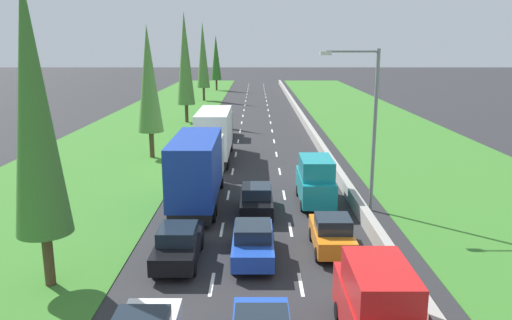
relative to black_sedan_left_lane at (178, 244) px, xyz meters
The scene contains 20 objects.
ground_plane 43.01m from the black_sedan_left_lane, 85.52° to the left, with size 300.00×300.00×0.00m, color #28282B.
grass_verge_left 43.87m from the black_sedan_left_lane, 102.23° to the left, with size 14.00×140.00×0.04m, color #387528.
grass_verge_right 46.39m from the black_sedan_left_lane, 67.55° to the left, with size 14.00×140.00×0.04m, color #387528.
median_barrier 43.82m from the black_sedan_left_lane, 78.07° to the left, with size 0.44×120.00×0.85m, color #9E9B93.
lane_markings 43.01m from the black_sedan_left_lane, 85.52° to the left, with size 3.64×116.00×0.01m.
black_sedan_left_lane is the anchor object (origin of this frame).
red_van_right_lane 9.49m from the black_sedan_left_lane, 42.01° to the right, with size 1.96×4.90×2.82m.
blue_box_truck_left_lane 8.13m from the black_sedan_left_lane, 90.22° to the left, with size 2.46×9.40×4.18m.
orange_hatchback_right_lane 6.89m from the black_sedan_left_lane, ahead, with size 1.74×3.90×1.72m.
white_box_truck_left_lane 19.69m from the black_sedan_left_lane, 89.86° to the left, with size 2.46×9.40×4.18m.
silver_van_left_lane 30.11m from the black_sedan_left_lane, 90.15° to the left, with size 1.96×4.90×2.82m.
teal_van_right_lane 10.69m from the black_sedan_left_lane, 50.11° to the left, with size 1.96×4.90×2.82m.
blue_sedan_centre_lane_second 3.23m from the black_sedan_left_lane, ahead, with size 1.82×4.50×1.64m.
black_sedan_centre_lane 7.25m from the black_sedan_left_lane, 62.29° to the left, with size 1.82×4.50×1.64m.
poplar_tree_nearest 8.03m from the black_sedan_left_lane, 154.90° to the right, with size 2.10×2.10×11.82m.
poplar_tree_second 22.00m from the black_sedan_left_lane, 104.45° to the left, with size 2.07×2.07×10.79m.
poplar_tree_third 40.98m from the black_sedan_left_lane, 97.17° to the left, with size 2.13×2.13×13.02m.
poplar_tree_fourth 64.96m from the black_sedan_left_lane, 94.82° to the left, with size 2.12×2.12×12.85m.
poplar_tree_fifth 84.25m from the black_sedan_left_lane, 93.27° to the left, with size 2.08×2.08×11.19m.
street_light_mast 12.57m from the black_sedan_left_lane, 36.12° to the left, with size 3.20×0.28×9.00m.
Camera 1 is at (-0.01, -3.09, 9.18)m, focal length 35.20 mm.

